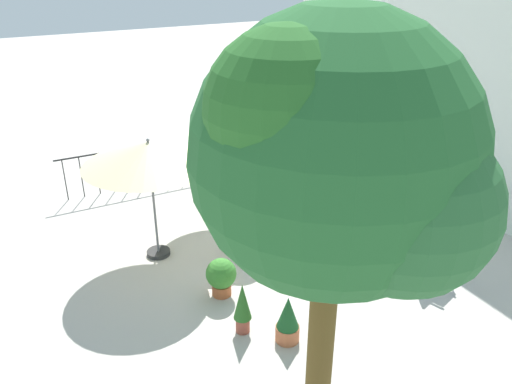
{
  "coord_description": "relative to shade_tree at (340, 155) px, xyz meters",
  "views": [
    {
      "loc": [
        8.07,
        -3.86,
        5.28
      ],
      "look_at": [
        0.0,
        0.38,
        0.95
      ],
      "focal_mm": 36.03,
      "sensor_mm": 36.0,
      "label": 1
    }
  ],
  "objects": [
    {
      "name": "patio_chair_0",
      "position": [
        -1.7,
        3.4,
        -3.0
      ],
      "size": [
        0.6,
        0.6,
        0.94
      ],
      "color": "#2549A1",
      "rests_on": "ground"
    },
    {
      "name": "potted_plant_2",
      "position": [
        -2.28,
        3.29,
        -3.18
      ],
      "size": [
        0.43,
        0.43,
        0.66
      ],
      "color": "#AF5F33",
      "rests_on": "ground"
    },
    {
      "name": "potted_plant_4",
      "position": [
        -7.85,
        2.79,
        -3.26
      ],
      "size": [
        0.4,
        0.4,
        0.54
      ],
      "color": "#9A4634",
      "rests_on": "ground"
    },
    {
      "name": "potted_plant_1",
      "position": [
        -5.51,
        2.66,
        -3.17
      ],
      "size": [
        0.25,
        0.25,
        0.72
      ],
      "color": "#AF6533",
      "rests_on": "ground"
    },
    {
      "name": "potted_plant_0",
      "position": [
        -1.98,
        -0.07,
        -3.08
      ],
      "size": [
        0.28,
        0.28,
        0.86
      ],
      "color": "#964738",
      "rests_on": "ground"
    },
    {
      "name": "villa_facade",
      "position": [
        -4.5,
        6.17,
        -0.87
      ],
      "size": [
        11.22,
        0.3,
        5.37
      ],
      "primitive_type": "cube",
      "color": "white",
      "rests_on": "ground"
    },
    {
      "name": "patio_chair_1",
      "position": [
        -4.54,
        3.75,
        -3.02
      ],
      "size": [
        0.65,
        0.65,
        0.94
      ],
      "color": "#294FA0",
      "rests_on": "ground"
    },
    {
      "name": "terrace_railing",
      "position": [
        -7.92,
        1.1,
        -2.87
      ],
      "size": [
        0.03,
        5.87,
        1.01
      ],
      "color": "black",
      "rests_on": "ground"
    },
    {
      "name": "cafe_table_0",
      "position": [
        -3.88,
        0.88,
        -3.05
      ],
      "size": [
        0.76,
        0.76,
        0.72
      ],
      "color": "white",
      "rests_on": "ground"
    },
    {
      "name": "potted_plant_3",
      "position": [
        -2.97,
        0.03,
        -3.18
      ],
      "size": [
        0.51,
        0.51,
        0.67
      ],
      "color": "#AE5831",
      "rests_on": "ground"
    },
    {
      "name": "potted_plant_5",
      "position": [
        -1.5,
        0.43,
        -3.18
      ],
      "size": [
        0.36,
        0.36,
        0.77
      ],
      "color": "#B7633E",
      "rests_on": "ground"
    },
    {
      "name": "patio_umbrella_0",
      "position": [
        -5.4,
        1.09,
        -1.59
      ],
      "size": [
        2.05,
        2.05,
        2.21
      ],
      "color": "#2D2D2D",
      "rests_on": "ground"
    },
    {
      "name": "shade_tree",
      "position": [
        0.0,
        0.0,
        0.0
      ],
      "size": [
        2.89,
        2.75,
        4.92
      ],
      "color": "brown",
      "rests_on": "ground"
    },
    {
      "name": "patio_umbrella_1",
      "position": [
        -4.67,
        -0.53,
        -1.5
      ],
      "size": [
        2.37,
        2.37,
        2.34
      ],
      "color": "#2D2D2D",
      "rests_on": "ground"
    },
    {
      "name": "ground_plane",
      "position": [
        -4.5,
        1.1,
        -3.55
      ],
      "size": [
        60.0,
        60.0,
        0.0
      ],
      "primitive_type": "plane",
      "color": "beige"
    }
  ]
}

